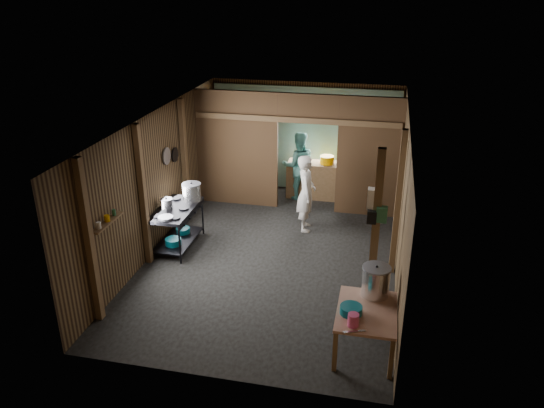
% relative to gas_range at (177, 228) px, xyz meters
% --- Properties ---
extents(floor, '(4.50, 7.00, 0.00)m').
position_rel_gas_range_xyz_m(floor, '(1.88, 0.12, -0.40)').
color(floor, '#2B2B2B').
rests_on(floor, ground).
extents(ceiling, '(4.50, 7.00, 0.00)m').
position_rel_gas_range_xyz_m(ceiling, '(1.88, 0.12, 2.20)').
color(ceiling, '#282522').
rests_on(ceiling, ground).
extents(wall_back, '(4.50, 0.00, 2.60)m').
position_rel_gas_range_xyz_m(wall_back, '(1.88, 3.62, 0.90)').
color(wall_back, brown).
rests_on(wall_back, ground).
extents(wall_front, '(4.50, 0.00, 2.60)m').
position_rel_gas_range_xyz_m(wall_front, '(1.88, -3.38, 0.90)').
color(wall_front, brown).
rests_on(wall_front, ground).
extents(wall_left, '(0.00, 7.00, 2.60)m').
position_rel_gas_range_xyz_m(wall_left, '(-0.37, 0.12, 0.90)').
color(wall_left, brown).
rests_on(wall_left, ground).
extents(wall_right, '(0.00, 7.00, 2.60)m').
position_rel_gas_range_xyz_m(wall_right, '(4.13, 0.12, 0.90)').
color(wall_right, brown).
rests_on(wall_right, ground).
extents(partition_left, '(1.85, 0.10, 2.60)m').
position_rel_gas_range_xyz_m(partition_left, '(0.55, 2.32, 0.90)').
color(partition_left, '#4F381C').
rests_on(partition_left, floor).
extents(partition_right, '(1.35, 0.10, 2.60)m').
position_rel_gas_range_xyz_m(partition_right, '(3.46, 2.32, 0.90)').
color(partition_right, '#4F381C').
rests_on(partition_right, floor).
extents(partition_header, '(1.30, 0.10, 0.60)m').
position_rel_gas_range_xyz_m(partition_header, '(2.13, 2.32, 1.90)').
color(partition_header, '#4F381C').
rests_on(partition_header, wall_back).
extents(turquoise_panel, '(4.40, 0.06, 2.50)m').
position_rel_gas_range_xyz_m(turquoise_panel, '(1.88, 3.56, 0.85)').
color(turquoise_panel, '#75AFAB').
rests_on(turquoise_panel, wall_back).
extents(back_counter, '(1.20, 0.50, 0.85)m').
position_rel_gas_range_xyz_m(back_counter, '(2.18, 3.07, 0.02)').
color(back_counter, brown).
rests_on(back_counter, floor).
extents(wall_clock, '(0.20, 0.03, 0.20)m').
position_rel_gas_range_xyz_m(wall_clock, '(2.13, 3.52, 1.50)').
color(wall_clock, silver).
rests_on(wall_clock, wall_back).
extents(post_left_a, '(0.10, 0.12, 2.60)m').
position_rel_gas_range_xyz_m(post_left_a, '(-0.30, -2.48, 0.90)').
color(post_left_a, brown).
rests_on(post_left_a, floor).
extents(post_left_b, '(0.10, 0.12, 2.60)m').
position_rel_gas_range_xyz_m(post_left_b, '(-0.30, -0.68, 0.90)').
color(post_left_b, brown).
rests_on(post_left_b, floor).
extents(post_left_c, '(0.10, 0.12, 2.60)m').
position_rel_gas_range_xyz_m(post_left_c, '(-0.30, 1.32, 0.90)').
color(post_left_c, brown).
rests_on(post_left_c, floor).
extents(post_right, '(0.10, 0.12, 2.60)m').
position_rel_gas_range_xyz_m(post_right, '(4.06, -0.08, 0.90)').
color(post_right, brown).
rests_on(post_right, floor).
extents(post_free, '(0.12, 0.12, 2.60)m').
position_rel_gas_range_xyz_m(post_free, '(3.73, -1.18, 0.90)').
color(post_free, brown).
rests_on(post_free, floor).
extents(cross_beam, '(4.40, 0.12, 0.12)m').
position_rel_gas_range_xyz_m(cross_beam, '(1.88, 2.27, 1.65)').
color(cross_beam, brown).
rests_on(cross_beam, wall_left).
extents(pan_lid_big, '(0.03, 0.34, 0.34)m').
position_rel_gas_range_xyz_m(pan_lid_big, '(-0.33, 0.52, 1.25)').
color(pan_lid_big, gray).
rests_on(pan_lid_big, wall_left).
extents(pan_lid_small, '(0.03, 0.30, 0.30)m').
position_rel_gas_range_xyz_m(pan_lid_small, '(-0.33, 0.92, 1.15)').
color(pan_lid_small, black).
rests_on(pan_lid_small, wall_left).
extents(wall_shelf, '(0.14, 0.80, 0.03)m').
position_rel_gas_range_xyz_m(wall_shelf, '(-0.27, -1.98, 1.00)').
color(wall_shelf, brown).
rests_on(wall_shelf, wall_left).
extents(jar_white, '(0.07, 0.07, 0.10)m').
position_rel_gas_range_xyz_m(jar_white, '(-0.27, -2.23, 1.06)').
color(jar_white, silver).
rests_on(jar_white, wall_shelf).
extents(jar_yellow, '(0.08, 0.08, 0.10)m').
position_rel_gas_range_xyz_m(jar_yellow, '(-0.27, -1.98, 1.06)').
color(jar_yellow, '#E19600').
rests_on(jar_yellow, wall_shelf).
extents(jar_green, '(0.06, 0.06, 0.10)m').
position_rel_gas_range_xyz_m(jar_green, '(-0.27, -1.76, 1.06)').
color(jar_green, '#2C6A44').
rests_on(jar_green, wall_shelf).
extents(bag_white, '(0.22, 0.15, 0.32)m').
position_rel_gas_range_xyz_m(bag_white, '(3.68, -1.10, 1.38)').
color(bag_white, silver).
rests_on(bag_white, post_free).
extents(bag_green, '(0.16, 0.12, 0.24)m').
position_rel_gas_range_xyz_m(bag_green, '(3.80, -1.24, 1.20)').
color(bag_green, '#2C6A44').
rests_on(bag_green, post_free).
extents(bag_black, '(0.14, 0.10, 0.20)m').
position_rel_gas_range_xyz_m(bag_black, '(3.66, -1.26, 1.15)').
color(bag_black, black).
rests_on(bag_black, post_free).
extents(gas_range, '(0.70, 1.36, 0.81)m').
position_rel_gas_range_xyz_m(gas_range, '(0.00, 0.00, 0.00)').
color(gas_range, black).
rests_on(gas_range, floor).
extents(prep_table, '(0.81, 1.11, 0.66)m').
position_rel_gas_range_xyz_m(prep_table, '(3.71, -2.37, -0.07)').
color(prep_table, '#A36C5B').
rests_on(prep_table, floor).
extents(stove_pot_large, '(0.44, 0.44, 0.37)m').
position_rel_gas_range_xyz_m(stove_pot_large, '(0.17, 0.44, 0.57)').
color(stove_pot_large, silver).
rests_on(stove_pot_large, gas_range).
extents(stove_pot_med, '(0.27, 0.27, 0.21)m').
position_rel_gas_range_xyz_m(stove_pot_med, '(-0.17, -0.02, 0.49)').
color(stove_pot_med, silver).
rests_on(stove_pot_med, gas_range).
extents(frying_pan, '(0.44, 0.57, 0.07)m').
position_rel_gas_range_xyz_m(frying_pan, '(0.00, -0.49, 0.43)').
color(frying_pan, gray).
rests_on(frying_pan, gas_range).
extents(blue_tub_front, '(0.30, 0.30, 0.12)m').
position_rel_gas_range_xyz_m(blue_tub_front, '(0.00, -0.24, -0.18)').
color(blue_tub_front, '#06505C').
rests_on(blue_tub_front, gas_range).
extents(blue_tub_back, '(0.27, 0.27, 0.11)m').
position_rel_gas_range_xyz_m(blue_tub_back, '(0.00, 0.28, -0.19)').
color(blue_tub_back, '#06505C').
rests_on(blue_tub_back, gas_range).
extents(stock_pot, '(0.53, 0.53, 0.48)m').
position_rel_gas_range_xyz_m(stock_pot, '(3.80, -1.97, 0.47)').
color(stock_pot, silver).
rests_on(stock_pot, prep_table).
extents(wash_basin, '(0.40, 0.40, 0.11)m').
position_rel_gas_range_xyz_m(wash_basin, '(3.50, -2.49, 0.31)').
color(wash_basin, '#06505C').
rests_on(wash_basin, prep_table).
extents(pink_bucket, '(0.17, 0.17, 0.18)m').
position_rel_gas_range_xyz_m(pink_bucket, '(3.55, -2.77, 0.34)').
color(pink_bucket, '#D6477B').
rests_on(pink_bucket, prep_table).
extents(knife, '(0.29, 0.14, 0.01)m').
position_rel_gas_range_xyz_m(knife, '(3.58, -2.89, 0.26)').
color(knife, silver).
rests_on(knife, prep_table).
extents(yellow_tub, '(0.33, 0.33, 0.18)m').
position_rel_gas_range_xyz_m(yellow_tub, '(2.49, 3.07, 0.54)').
color(yellow_tub, '#E19600').
rests_on(yellow_tub, back_counter).
extents(red_cup, '(0.13, 0.13, 0.15)m').
position_rel_gas_range_xyz_m(red_cup, '(1.91, 3.07, 0.52)').
color(red_cup, red).
rests_on(red_cup, back_counter).
extents(cook, '(0.47, 0.63, 1.59)m').
position_rel_gas_range_xyz_m(cook, '(2.29, 1.30, 0.39)').
color(cook, silver).
rests_on(cook, floor).
extents(worker_back, '(0.92, 0.81, 1.59)m').
position_rel_gas_range_xyz_m(worker_back, '(1.85, 2.95, 0.39)').
color(worker_back, '#539B93').
rests_on(worker_back, floor).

